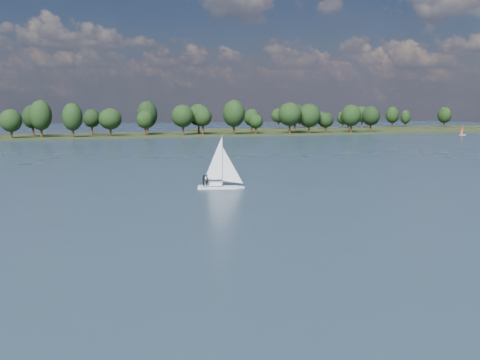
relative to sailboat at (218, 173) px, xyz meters
name	(u,v)px	position (x,y,z in m)	size (l,w,h in m)	color
ground	(159,159)	(1.15, 49.77, -2.24)	(700.00, 700.00, 0.00)	#233342
far_shore	(108,136)	(1.15, 161.77, -2.24)	(660.00, 40.00, 1.50)	black
far_shore_back	(368,128)	(161.15, 209.77, -2.24)	(220.00, 30.00, 1.40)	black
sailboat	(218,173)	(0.00, 0.00, 0.00)	(6.32, 3.48, 8.02)	white
dinghy_orange	(463,133)	(152.35, 120.12, -1.17)	(2.89, 1.26, 4.52)	white
treeline	(87,118)	(-7.50, 158.19, 5.84)	(562.57, 74.09, 17.41)	black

